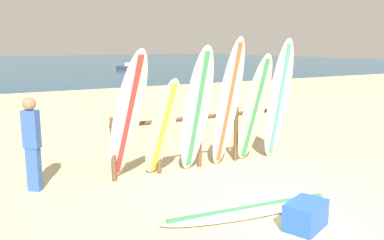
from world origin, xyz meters
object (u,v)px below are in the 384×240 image
at_px(surfboard_leaning_right, 279,100).
at_px(surfboard_leaning_center_right, 254,110).
at_px(small_boat_offshore, 131,67).
at_px(cooler_box, 306,215).
at_px(surfboard_lying_on_sand, 250,209).
at_px(beachgoer_standing, 32,140).
at_px(surfboard_leaning_center_left, 197,111).
at_px(surfboard_leaning_center, 228,105).
at_px(surfboard_leaning_far_left, 127,118).
at_px(surfboard_rack, 199,132).
at_px(surfboard_leaning_left, 162,129).

bearing_deg(surfboard_leaning_right, surfboard_leaning_center_right, -174.36).
relative_size(small_boat_offshore, cooler_box, 4.81).
distance_m(small_boat_offshore, cooler_box, 36.08).
height_order(surfboard_lying_on_sand, beachgoer_standing, beachgoer_standing).
xyz_separation_m(surfboard_leaning_center_left, surfboard_leaning_center, (0.67, -0.02, 0.08)).
xyz_separation_m(surfboard_leaning_far_left, surfboard_leaning_center_right, (2.58, -0.11, -0.05)).
bearing_deg(beachgoer_standing, surfboard_leaning_center, -10.09).
relative_size(surfboard_leaning_center_right, surfboard_lying_on_sand, 0.79).
relative_size(surfboard_leaning_center_right, cooler_box, 3.75).
height_order(surfboard_leaning_center_left, surfboard_leaning_center, surfboard_leaning_center).
height_order(surfboard_rack, small_boat_offshore, surfboard_rack).
bearing_deg(surfboard_lying_on_sand, surfboard_leaning_left, 104.57).
height_order(surfboard_rack, beachgoer_standing, beachgoer_standing).
bearing_deg(surfboard_rack, surfboard_leaning_center_left, -126.21).
distance_m(surfboard_leaning_center_right, surfboard_leaning_right, 0.70).
bearing_deg(surfboard_leaning_center_left, cooler_box, -86.80).
height_order(surfboard_leaning_far_left, surfboard_lying_on_sand, surfboard_leaning_far_left).
distance_m(surfboard_rack, surfboard_leaning_center_left, 0.70).
distance_m(surfboard_rack, surfboard_leaning_left, 1.03).
distance_m(surfboard_rack, surfboard_lying_on_sand, 2.39).
height_order(surfboard_leaning_center, cooler_box, surfboard_leaning_center).
bearing_deg(cooler_box, surfboard_leaning_center_left, 71.88).
xyz_separation_m(surfboard_leaning_center, cooler_box, (-0.53, -2.60, -1.09)).
height_order(surfboard_leaning_far_left, surfboard_leaning_center, surfboard_leaning_center).
bearing_deg(cooler_box, surfboard_leaning_left, 85.28).
height_order(surfboard_leaning_center_right, cooler_box, surfboard_leaning_center_right).
xyz_separation_m(surfboard_leaning_right, beachgoer_standing, (-4.72, 0.56, -0.40)).
height_order(surfboard_leaning_left, surfboard_leaning_center_right, surfboard_leaning_center_right).
height_order(surfboard_leaning_center_left, surfboard_leaning_center_right, surfboard_leaning_center_left).
relative_size(surfboard_leaning_center, cooler_box, 4.25).
distance_m(surfboard_leaning_center_right, surfboard_lying_on_sand, 2.55).
bearing_deg(cooler_box, surfboard_leaning_center_right, 44.88).
height_order(beachgoer_standing, cooler_box, beachgoer_standing).
relative_size(beachgoer_standing, cooler_box, 2.61).
xyz_separation_m(surfboard_leaning_left, surfboard_leaning_center_left, (0.66, -0.08, 0.27)).
distance_m(surfboard_leaning_center_right, small_boat_offshore, 33.28).
bearing_deg(surfboard_leaning_center, surfboard_leaning_center_right, -1.64).
xyz_separation_m(surfboard_leaning_far_left, small_boat_offshore, (12.03, 31.79, -0.92)).
bearing_deg(surfboard_leaning_far_left, surfboard_leaning_right, -0.83).
bearing_deg(cooler_box, surfboard_rack, 65.80).
distance_m(surfboard_leaning_left, surfboard_leaning_center_right, 1.96).
relative_size(surfboard_leaning_far_left, surfboard_leaning_center_right, 1.05).
bearing_deg(surfboard_leaning_left, cooler_box, -73.41).
bearing_deg(surfboard_leaning_center, surfboard_leaning_center_left, 178.71).
height_order(surfboard_leaning_right, surfboard_lying_on_sand, surfboard_leaning_right).
bearing_deg(surfboard_leaning_center, surfboard_leaning_right, 2.20).
bearing_deg(surfboard_leaning_center, surfboard_leaning_far_left, 177.18).
bearing_deg(surfboard_leaning_right, surfboard_lying_on_sand, -138.73).
height_order(surfboard_leaning_far_left, surfboard_leaning_right, surfboard_leaning_right).
relative_size(surfboard_leaning_center_left, beachgoer_standing, 1.53).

